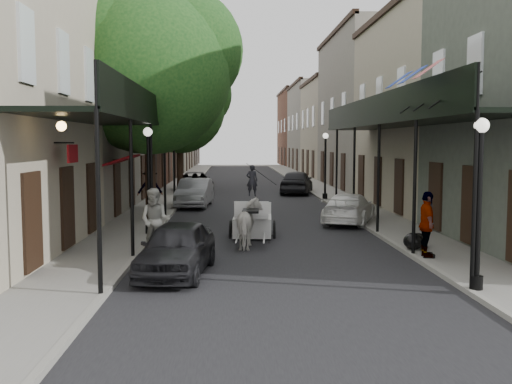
{
  "coord_description": "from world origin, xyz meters",
  "views": [
    {
      "loc": [
        -1.24,
        -13.96,
        3.31
      ],
      "look_at": [
        -0.37,
        5.61,
        1.6
      ],
      "focal_mm": 40.0,
      "sensor_mm": 36.0,
      "label": 1
    }
  ],
  "objects": [
    {
      "name": "ground",
      "position": [
        0.0,
        0.0,
        0.0
      ],
      "size": [
        140.0,
        140.0,
        0.0
      ],
      "primitive_type": "plane",
      "color": "gray",
      "rests_on": "ground"
    },
    {
      "name": "road",
      "position": [
        0.0,
        20.0,
        0.01
      ],
      "size": [
        8.0,
        90.0,
        0.01
      ],
      "primitive_type": "cube",
      "color": "black",
      "rests_on": "ground"
    },
    {
      "name": "sidewalk_left",
      "position": [
        -5.0,
        20.0,
        0.06
      ],
      "size": [
        2.2,
        90.0,
        0.12
      ],
      "primitive_type": "cube",
      "color": "gray",
      "rests_on": "ground"
    },
    {
      "name": "sidewalk_right",
      "position": [
        5.0,
        20.0,
        0.06
      ],
      "size": [
        2.2,
        90.0,
        0.12
      ],
      "primitive_type": "cube",
      "color": "gray",
      "rests_on": "ground"
    },
    {
      "name": "building_row_left",
      "position": [
        -8.6,
        30.0,
        5.25
      ],
      "size": [
        5.0,
        80.0,
        10.5
      ],
      "primitive_type": "cube",
      "color": "#A89E86",
      "rests_on": "ground"
    },
    {
      "name": "building_row_right",
      "position": [
        8.6,
        30.0,
        5.25
      ],
      "size": [
        5.0,
        80.0,
        10.5
      ],
      "primitive_type": "cube",
      "color": "gray",
      "rests_on": "ground"
    },
    {
      "name": "gallery_left",
      "position": [
        -4.79,
        6.98,
        4.05
      ],
      "size": [
        2.2,
        18.05,
        4.88
      ],
      "color": "black",
      "rests_on": "sidewalk_left"
    },
    {
      "name": "gallery_right",
      "position": [
        4.79,
        6.98,
        4.05
      ],
      "size": [
        2.2,
        18.05,
        4.88
      ],
      "color": "black",
      "rests_on": "sidewalk_right"
    },
    {
      "name": "tree_near",
      "position": [
        -4.2,
        10.18,
        6.49
      ],
      "size": [
        7.31,
        6.8,
        9.63
      ],
      "color": "#382619",
      "rests_on": "sidewalk_left"
    },
    {
      "name": "tree_far",
      "position": [
        -4.25,
        24.18,
        5.84
      ],
      "size": [
        6.45,
        6.0,
        8.61
      ],
      "color": "#382619",
      "rests_on": "sidewalk_left"
    },
    {
      "name": "lamppost_right_near",
      "position": [
        4.1,
        -2.0,
        2.05
      ],
      "size": [
        0.32,
        0.32,
        3.71
      ],
      "color": "black",
      "rests_on": "sidewalk_right"
    },
    {
      "name": "lamppost_left",
      "position": [
        -4.1,
        6.0,
        2.05
      ],
      "size": [
        0.32,
        0.32,
        3.71
      ],
      "color": "black",
      "rests_on": "sidewalk_left"
    },
    {
      "name": "lamppost_right_far",
      "position": [
        4.1,
        18.0,
        2.05
      ],
      "size": [
        0.32,
        0.32,
        3.71
      ],
      "color": "black",
      "rests_on": "sidewalk_right"
    },
    {
      "name": "horse",
      "position": [
        -0.62,
        3.71,
        0.77
      ],
      "size": [
        0.95,
        1.88,
        1.54
      ],
      "primitive_type": "imported",
      "rotation": [
        0.0,
        0.0,
        3.08
      ],
      "color": "silver",
      "rests_on": "ground"
    },
    {
      "name": "carriage",
      "position": [
        -0.46,
        6.1,
        1.0
      ],
      "size": [
        1.69,
        2.35,
        2.58
      ],
      "rotation": [
        0.0,
        0.0,
        -0.07
      ],
      "color": "black",
      "rests_on": "ground"
    },
    {
      "name": "pedestrian_walking",
      "position": [
        -3.5,
        3.06,
        0.97
      ],
      "size": [
        1.05,
        0.87,
        1.95
      ],
      "primitive_type": "imported",
      "rotation": [
        0.0,
        0.0,
        -0.15
      ],
      "color": "#B0B1A7",
      "rests_on": "ground"
    },
    {
      "name": "pedestrian_sidewalk_left",
      "position": [
        -5.19,
        14.02,
        1.07
      ],
      "size": [
        1.34,
        0.93,
        1.9
      ],
      "primitive_type": "imported",
      "rotation": [
        0.0,
        0.0,
        3.34
      ],
      "color": "gray",
      "rests_on": "sidewalk_left"
    },
    {
      "name": "pedestrian_sidewalk_right",
      "position": [
        4.2,
        1.47,
        1.04
      ],
      "size": [
        0.57,
        1.12,
        1.84
      ],
      "primitive_type": "imported",
      "rotation": [
        0.0,
        0.0,
        1.45
      ],
      "color": "gray",
      "rests_on": "sidewalk_right"
    },
    {
      "name": "car_left_near",
      "position": [
        -2.6,
        0.24,
        0.66
      ],
      "size": [
        2.03,
        4.06,
        1.33
      ],
      "primitive_type": "imported",
      "rotation": [
        0.0,
        0.0,
        -0.12
      ],
      "color": "black",
      "rests_on": "ground"
    },
    {
      "name": "car_left_mid",
      "position": [
        -3.1,
        15.31,
        0.71
      ],
      "size": [
        1.83,
        4.44,
        1.43
      ],
      "primitive_type": "imported",
      "rotation": [
        0.0,
        0.0,
        -0.07
      ],
      "color": "#9D9DA2",
      "rests_on": "ground"
    },
    {
      "name": "car_left_far",
      "position": [
        -3.6,
        24.0,
        0.66
      ],
      "size": [
        2.71,
        5.0,
        1.33
      ],
      "primitive_type": "imported",
      "rotation": [
        0.0,
        0.0,
        0.11
      ],
      "color": "black",
      "rests_on": "ground"
    },
    {
      "name": "car_right_near",
      "position": [
        3.6,
        9.0,
        0.62
      ],
      "size": [
        3.15,
        4.58,
        1.23
      ],
      "primitive_type": "imported",
      "rotation": [
        0.0,
        0.0,
        2.77
      ],
      "color": "white",
      "rests_on": "ground"
    },
    {
      "name": "car_right_far",
      "position": [
        2.99,
        22.33,
        0.78
      ],
      "size": [
        2.77,
        4.84,
        1.55
      ],
      "primitive_type": "imported",
      "rotation": [
        0.0,
        0.0,
        2.92
      ],
      "color": "black",
      "rests_on": "ground"
    },
    {
      "name": "trash_bags",
      "position": [
        4.32,
        2.78,
        0.36
      ],
      "size": [
        0.86,
        1.01,
        0.51
      ],
      "color": "black",
      "rests_on": "sidewalk_right"
    }
  ]
}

